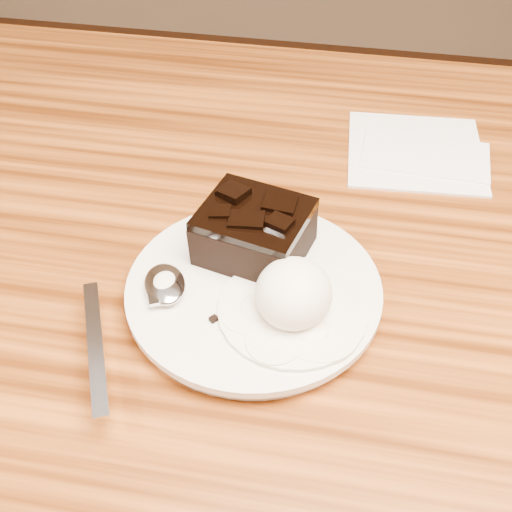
% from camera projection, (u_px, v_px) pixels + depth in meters
% --- Properties ---
extents(dining_table, '(1.20, 0.80, 0.75)m').
position_uv_depth(dining_table, '(355.00, 481.00, 0.81)').
color(dining_table, '#451E07').
rests_on(dining_table, floor).
extents(plate, '(0.21, 0.21, 0.02)m').
position_uv_depth(plate, '(254.00, 292.00, 0.52)').
color(plate, silver).
rests_on(plate, dining_table).
extents(brownie, '(0.10, 0.09, 0.04)m').
position_uv_depth(brownie, '(254.00, 234.00, 0.53)').
color(brownie, black).
rests_on(brownie, plate).
extents(ice_cream_scoop, '(0.06, 0.06, 0.05)m').
position_uv_depth(ice_cream_scoop, '(294.00, 293.00, 0.48)').
color(ice_cream_scoop, white).
rests_on(ice_cream_scoop, plate).
extents(melt_puddle, '(0.12, 0.12, 0.00)m').
position_uv_depth(melt_puddle, '(293.00, 310.00, 0.49)').
color(melt_puddle, silver).
rests_on(melt_puddle, plate).
extents(spoon, '(0.11, 0.18, 0.01)m').
position_uv_depth(spoon, '(165.00, 286.00, 0.51)').
color(spoon, silver).
rests_on(spoon, plate).
extents(napkin, '(0.15, 0.15, 0.01)m').
position_uv_depth(napkin, '(415.00, 151.00, 0.68)').
color(napkin, white).
rests_on(napkin, dining_table).
extents(crumb_a, '(0.01, 0.01, 0.00)m').
position_uv_depth(crumb_a, '(213.00, 319.00, 0.49)').
color(crumb_a, black).
rests_on(crumb_a, plate).
extents(crumb_b, '(0.01, 0.01, 0.00)m').
position_uv_depth(crumb_b, '(253.00, 313.00, 0.49)').
color(crumb_b, black).
rests_on(crumb_b, plate).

